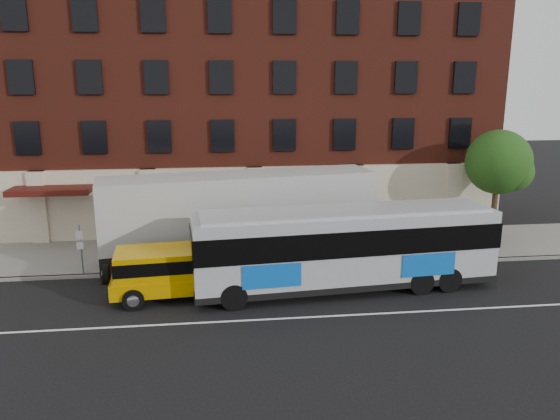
{
  "coord_description": "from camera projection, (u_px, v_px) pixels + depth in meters",
  "views": [
    {
      "loc": [
        -2.09,
        -18.34,
        8.9
      ],
      "look_at": [
        0.73,
        5.5,
        3.11
      ],
      "focal_mm": 34.16,
      "sensor_mm": 36.0,
      "label": 1
    }
  ],
  "objects": [
    {
      "name": "building",
      "position": [
        248.0,
        103.0,
        34.59
      ],
      "size": [
        30.0,
        12.1,
        15.0
      ],
      "color": "maroon",
      "rests_on": "sidewalk"
    },
    {
      "name": "ground",
      "position": [
        278.0,
        325.0,
        20.04
      ],
      "size": [
        120.0,
        120.0,
        0.0
      ],
      "primitive_type": "plane",
      "color": "black",
      "rests_on": "ground"
    },
    {
      "name": "sign_pole",
      "position": [
        81.0,
        247.0,
        24.66
      ],
      "size": [
        0.3,
        0.2,
        2.5
      ],
      "color": "slate",
      "rests_on": "ground"
    },
    {
      "name": "shipping_container",
      "position": [
        240.0,
        219.0,
        26.54
      ],
      "size": [
        13.79,
        5.05,
        4.51
      ],
      "color": "black",
      "rests_on": "ground"
    },
    {
      "name": "street_tree",
      "position": [
        499.0,
        165.0,
        29.71
      ],
      "size": [
        3.6,
        3.6,
        6.2
      ],
      "color": "#37251B",
      "rests_on": "sidewalk"
    },
    {
      "name": "sidewalk",
      "position": [
        259.0,
        250.0,
        28.71
      ],
      "size": [
        60.0,
        6.0,
        0.15
      ],
      "primitive_type": "cube",
      "color": "gray",
      "rests_on": "ground"
    },
    {
      "name": "kerb",
      "position": [
        264.0,
        269.0,
        25.81
      ],
      "size": [
        60.0,
        0.25,
        0.15
      ],
      "primitive_type": "cube",
      "color": "gray",
      "rests_on": "ground"
    },
    {
      "name": "city_bus",
      "position": [
        345.0,
        246.0,
        23.07
      ],
      "size": [
        13.37,
        3.92,
        3.61
      ],
      "color": "#ADAFB6",
      "rests_on": "ground"
    },
    {
      "name": "yellow_suv",
      "position": [
        169.0,
        270.0,
        22.35
      ],
      "size": [
        5.65,
        2.79,
        2.12
      ],
      "color": "#D29300",
      "rests_on": "ground"
    },
    {
      "name": "lane_line",
      "position": [
        276.0,
        319.0,
        20.52
      ],
      "size": [
        60.0,
        0.12,
        0.01
      ],
      "primitive_type": "cube",
      "color": "white",
      "rests_on": "ground"
    }
  ]
}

